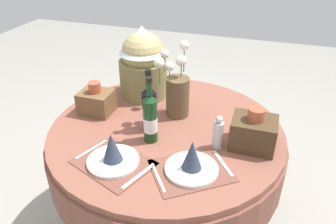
{
  "coord_description": "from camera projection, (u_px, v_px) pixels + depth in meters",
  "views": [
    {
      "loc": [
        0.47,
        -1.4,
        1.71
      ],
      "look_at": [
        0.0,
        0.03,
        0.82
      ],
      "focal_mm": 34.93,
      "sensor_mm": 36.0,
      "label": 1
    }
  ],
  "objects": [
    {
      "name": "gift_tub_back_left",
      "position": [
        143.0,
        60.0,
        1.98
      ],
      "size": [
        0.3,
        0.3,
        0.44
      ],
      "color": "olive",
      "rests_on": "dining_table"
    },
    {
      "name": "place_setting_right",
      "position": [
        192.0,
        163.0,
        1.43
      ],
      "size": [
        0.43,
        0.41,
        0.16
      ],
      "color": "brown",
      "rests_on": "dining_table"
    },
    {
      "name": "woven_basket_side_left",
      "position": [
        96.0,
        101.0,
        1.87
      ],
      "size": [
        0.18,
        0.15,
        0.19
      ],
      "color": "brown",
      "rests_on": "dining_table"
    },
    {
      "name": "wine_bottle_left",
      "position": [
        149.0,
        108.0,
        1.69
      ],
      "size": [
        0.08,
        0.08,
        0.34
      ],
      "color": "black",
      "rests_on": "dining_table"
    },
    {
      "name": "woven_basket_side_right",
      "position": [
        253.0,
        132.0,
        1.58
      ],
      "size": [
        0.21,
        0.18,
        0.21
      ],
      "color": "#47331E",
      "rests_on": "dining_table"
    },
    {
      "name": "pepper_mill",
      "position": [
        218.0,
        134.0,
        1.57
      ],
      "size": [
        0.05,
        0.05,
        0.18
      ],
      "color": "#B7B2AD",
      "rests_on": "dining_table"
    },
    {
      "name": "wine_bottle_centre",
      "position": [
        150.0,
        118.0,
        1.6
      ],
      "size": [
        0.07,
        0.07,
        0.35
      ],
      "color": "#143819",
      "rests_on": "dining_table"
    },
    {
      "name": "flower_vase",
      "position": [
        177.0,
        90.0,
        1.8
      ],
      "size": [
        0.19,
        0.25,
        0.41
      ],
      "color": "brown",
      "rests_on": "dining_table"
    },
    {
      "name": "dining_table",
      "position": [
        166.0,
        150.0,
        1.84
      ],
      "size": [
        1.28,
        1.28,
        0.74
      ],
      "color": "brown",
      "rests_on": "ground"
    },
    {
      "name": "ground",
      "position": [
        167.0,
        222.0,
        2.14
      ],
      "size": [
        8.0,
        8.0,
        0.0
      ],
      "primitive_type": "plane",
      "color": "#9E998E"
    },
    {
      "name": "place_setting_left",
      "position": [
        113.0,
        155.0,
        1.48
      ],
      "size": [
        0.41,
        0.37,
        0.16
      ],
      "color": "brown",
      "rests_on": "dining_table"
    }
  ]
}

